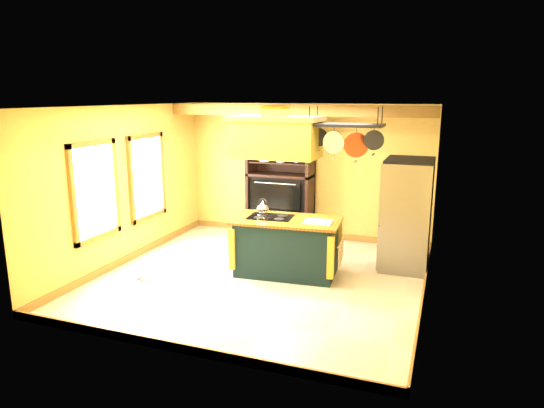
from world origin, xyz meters
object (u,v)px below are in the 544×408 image
Objects in this scene: kitchen_island at (287,246)px; range_hood at (275,136)px; refrigerator at (406,217)px; hutch at (281,195)px; pot_rack at (346,131)px.

kitchen_island is 1.79m from range_hood.
kitchen_island is at bearing 0.19° from range_hood.
refrigerator reaches higher than kitchen_island.
refrigerator is (1.77, 0.97, 0.41)m from kitchen_island.
kitchen_island is 2.06m from refrigerator.
refrigerator is at bearing -20.81° from hutch.
pot_rack is (1.10, 0.00, 0.09)m from range_hood.
range_hood is 0.62× the size of hutch.
range_hood is 1.11m from pot_rack.
range_hood is 2.58m from refrigerator.
pot_rack is 0.64× the size of refrigerator.
kitchen_island is 0.98× the size of refrigerator.
pot_rack is at bearing -131.85° from refrigerator.
pot_rack is at bearing 0.16° from range_hood.
range_hood is (-0.20, -0.00, 1.78)m from kitchen_island.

